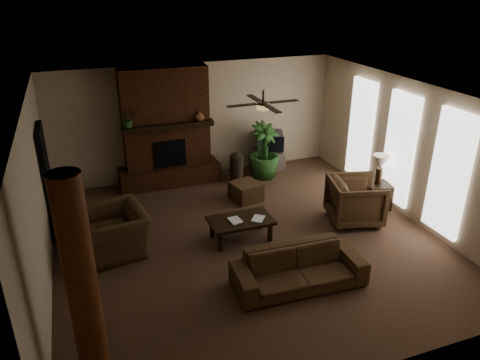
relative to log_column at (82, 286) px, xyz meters
name	(u,v)px	position (x,y,z in m)	size (l,w,h in m)	color
room_shell	(248,173)	(2.95, 2.40, 0.00)	(7.00, 7.00, 7.00)	brown
fireplace	(167,137)	(2.15, 5.62, -0.24)	(2.40, 0.70, 2.80)	#522A15
windows	(399,149)	(6.40, 2.60, -0.05)	(0.08, 3.65, 2.35)	white
log_column	(82,286)	(0.00, 0.00, 0.00)	(0.36, 0.36, 2.80)	brown
doorway	(47,180)	(-0.49, 4.20, -0.35)	(0.10, 1.00, 2.10)	black
ceiling_fan	(263,105)	(3.35, 2.70, 1.13)	(1.35, 1.35, 0.37)	#312216
sofa	(299,263)	(3.24, 0.83, -0.98)	(2.14, 0.62, 0.84)	#4C3520
armchair_left	(114,224)	(0.58, 2.93, -0.86)	(1.23, 0.80, 1.08)	#4C3520
armchair_right	(356,199)	(5.28, 2.35, -0.88)	(1.00, 0.94, 1.03)	#4C3520
coffee_table	(241,222)	(2.85, 2.49, -1.03)	(1.20, 0.70, 0.43)	black
ottoman	(246,191)	(3.56, 4.07, -1.20)	(0.60, 0.60, 0.40)	#4C3520
tv_stand	(267,160)	(4.72, 5.55, -1.15)	(0.85, 0.50, 0.50)	#BBBBBD
tv	(270,141)	(4.77, 5.54, -0.64)	(0.78, 0.71, 0.52)	#3A3A3D
floor_vase	(237,165)	(3.70, 5.06, -0.97)	(0.34, 0.34, 0.77)	#30241A
floor_plant	(264,162)	(4.43, 5.12, -1.01)	(0.78, 1.40, 0.78)	#295421
side_table_left	(70,223)	(-0.20, 3.74, -1.12)	(0.50, 0.50, 0.55)	black
lamp_left	(64,188)	(-0.20, 3.79, -0.40)	(0.43, 0.43, 0.65)	#312216
side_table_right	(377,195)	(6.10, 2.74, -1.12)	(0.50, 0.50, 0.55)	black
lamp_right	(380,164)	(6.10, 2.76, -0.40)	(0.38, 0.38, 0.65)	#312216
mantel_plant	(128,120)	(1.26, 5.40, 0.32)	(0.38, 0.42, 0.33)	#295421
mantel_vase	(200,116)	(2.89, 5.36, 0.27)	(0.22, 0.23, 0.22)	brown
book_a	(230,216)	(2.62, 2.45, -0.83)	(0.22, 0.03, 0.29)	#999999
book_b	(253,212)	(3.08, 2.45, -0.82)	(0.21, 0.02, 0.29)	#999999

